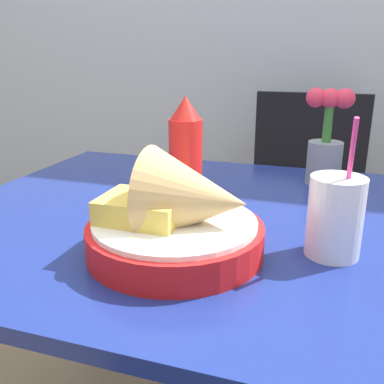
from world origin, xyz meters
name	(u,v)px	position (x,y,z in m)	size (l,w,h in m)	color
dining_table	(194,265)	(0.00, 0.00, 0.63)	(0.97, 0.82, 0.74)	navy
chair_far_window	(304,199)	(0.17, 0.78, 0.53)	(0.40, 0.40, 0.90)	black
food_basket	(182,219)	(0.04, -0.17, 0.80)	(0.27, 0.27, 0.17)	red
ketchup_bottle	(186,155)	(-0.03, 0.03, 0.85)	(0.07, 0.07, 0.22)	red
drink_cup	(335,219)	(0.25, -0.10, 0.80)	(0.08, 0.08, 0.22)	silver
flower_vase	(326,144)	(0.23, 0.28, 0.84)	(0.11, 0.08, 0.22)	gray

